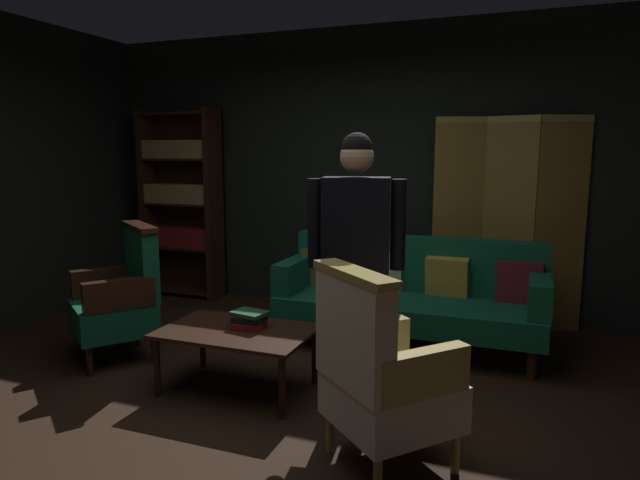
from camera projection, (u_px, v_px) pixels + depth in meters
name	position (u px, v px, depth m)	size (l,w,h in m)	color
ground_plane	(275.00, 409.00, 3.45)	(10.00, 10.00, 0.00)	black
back_wall	(379.00, 171.00, 5.49)	(7.20, 0.10, 2.80)	black
folding_screen	(508.00, 220.00, 4.93)	(1.31, 0.26, 1.90)	olive
bookshelf	(182.00, 200.00, 6.06)	(0.90, 0.32, 2.05)	black
velvet_couch	(411.00, 291.00, 4.53)	(2.12, 0.78, 0.88)	black
coffee_table	(237.00, 336.00, 3.68)	(1.00, 0.64, 0.42)	black
armchair_gilt_accent	(381.00, 374.00, 2.75)	(0.82, 0.82, 1.04)	tan
armchair_wing_left	(121.00, 297.00, 4.23)	(0.81, 0.81, 1.04)	black
standing_figure	(356.00, 246.00, 3.33)	(0.58, 0.29, 1.70)	black
book_red_leather	(250.00, 324.00, 3.71)	(0.19, 0.19, 0.04)	maroon
book_black_cloth	(250.00, 318.00, 3.71)	(0.20, 0.17, 0.04)	black
book_green_cloth	(250.00, 313.00, 3.70)	(0.22, 0.16, 0.03)	#1E4C28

